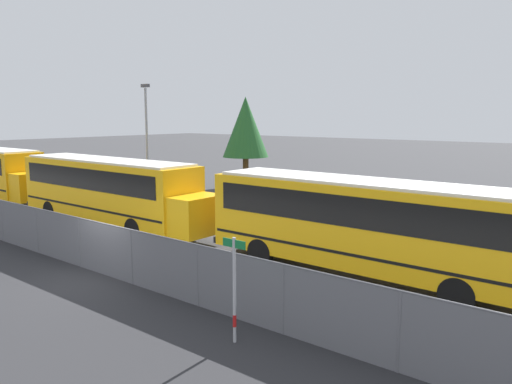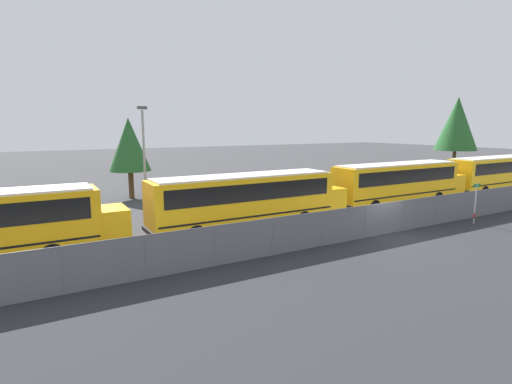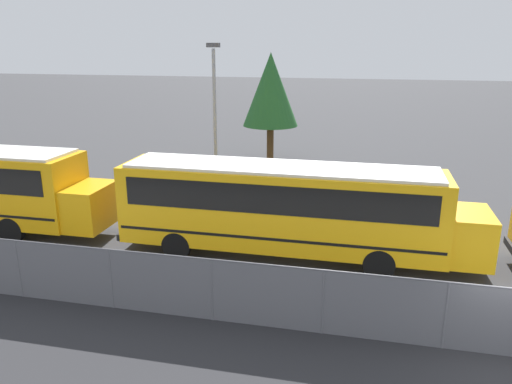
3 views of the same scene
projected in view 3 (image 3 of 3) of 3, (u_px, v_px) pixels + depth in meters
ground_plane at (506, 356)px, 12.34m from camera, size 200.00×200.00×0.00m
fence at (511, 322)px, 12.07m from camera, size 118.42×0.07×1.86m
school_bus_3 at (287, 204)px, 17.48m from camera, size 12.76×2.45×3.37m
light_pole at (215, 117)px, 23.48m from camera, size 0.60×0.24×7.43m
tree_1 at (271, 90)px, 31.17m from camera, size 3.48×3.48×6.89m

